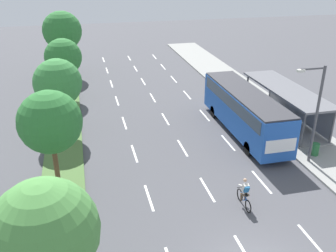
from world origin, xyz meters
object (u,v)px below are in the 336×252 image
Objects in this scene: bus at (244,108)px; streetlight at (315,109)px; median_tree_second at (50,122)px; median_tree_nearest at (45,232)px; median_tree_third at (58,83)px; median_tree_fourth at (63,57)px; cyclist at (245,194)px; bus_shelter at (288,101)px; trash_bin at (315,149)px; median_tree_fifth at (62,31)px.

streetlight is (2.17, -5.42, 1.82)m from bus.
median_tree_second reaches higher than bus.
median_tree_nearest is at bearing -89.10° from median_tree_second.
median_tree_third reaches higher than median_tree_fourth.
streetlight is (6.00, 3.40, 3.10)m from cyclist.
median_tree_third is (-17.85, 2.02, 2.28)m from bus_shelter.
median_tree_second is 16.37m from median_tree_fourth.
trash_bin is (16.52, -15.96, -3.49)m from median_tree_fourth.
median_tree_third is at bearing 90.05° from median_tree_nearest.
median_tree_fourth is at bearing -89.18° from median_tree_fifth.
median_tree_second is 24.55m from median_tree_fifth.
median_tree_third reaches higher than trash_bin.
median_tree_third reaches higher than cyclist.
median_tree_third is (0.12, 8.18, -0.38)m from median_tree_second.
median_tree_nearest is (-9.73, -4.56, 3.11)m from cyclist.
trash_bin is at bearing 29.84° from cyclist.
median_tree_second is at bearing 179.19° from streetlight.
median_tree_nearest is 0.93× the size of median_tree_second.
median_tree_nearest is 24.55m from median_tree_fourth.
median_tree_fifth reaches higher than trash_bin.
median_tree_fifth is 8.39× the size of trash_bin.
median_tree_fifth is at bearing 124.58° from trash_bin.
median_tree_fourth is 8.25m from median_tree_fifth.
median_tree_nearest is 6.71× the size of trash_bin.
median_tree_third is 8.19m from median_tree_fourth.
median_tree_fifth is at bearing 122.22° from streetlight.
median_tree_third reaches higher than median_tree_nearest.
median_tree_fourth is at bearing 115.40° from cyclist.
median_tree_second is (-9.86, 3.63, 3.73)m from cyclist.
cyclist is 7.56m from streetlight.
median_tree_third is 6.83× the size of trash_bin.
cyclist is at bearing -150.16° from trash_bin.
bus is at bearing 123.73° from trash_bin.
bus is 17.50m from median_tree_fourth.
bus is 19.14m from median_tree_nearest.
bus is 13.28× the size of trash_bin.
trash_bin is at bearing -44.00° from median_tree_fourth.
median_tree_nearest is at bearing -135.38° from bus.
cyclist is (-3.83, -8.83, -1.28)m from bus.
streetlight is at bearing -46.96° from median_tree_fourth.
cyclist is 15.67m from median_tree_third.
trash_bin is at bearing -55.42° from median_tree_fifth.
cyclist is at bearing -113.47° from bus.
median_tree_third is 1.02× the size of median_tree_fourth.
bus_shelter is at bearing 38.80° from median_tree_nearest.
median_tree_second is at bearing 90.90° from median_tree_nearest.
median_tree_fifth reaches higher than median_tree_second.
median_tree_second is at bearing -161.08° from bus_shelter.
median_tree_fourth is (-9.49, 19.99, 3.28)m from cyclist.
median_tree_fourth reaches higher than bus_shelter.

